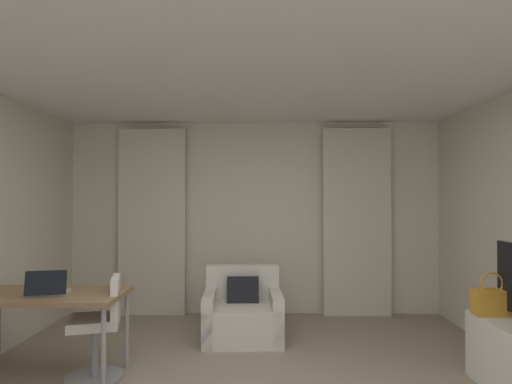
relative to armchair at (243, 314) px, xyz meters
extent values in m
cube|color=beige|center=(0.11, 1.03, 1.04)|extent=(5.12, 0.06, 2.60)
cube|color=white|center=(0.11, -2.00, 2.37)|extent=(5.12, 6.12, 0.06)
cube|color=beige|center=(-1.27, 0.90, 0.99)|extent=(0.90, 0.06, 2.50)
cube|color=beige|center=(1.48, 0.90, 0.99)|extent=(0.90, 0.06, 2.50)
cube|color=silver|center=(0.00, -0.04, -0.07)|extent=(0.89, 0.81, 0.38)
cube|color=silver|center=(-0.01, 0.28, 0.32)|extent=(0.86, 0.18, 0.39)
cube|color=silver|center=(0.37, -0.02, 0.00)|extent=(0.16, 0.78, 0.52)
cube|color=silver|center=(-0.36, -0.06, 0.00)|extent=(0.16, 0.78, 0.52)
cube|color=black|center=(0.00, 0.08, 0.22)|extent=(0.37, 0.22, 0.37)
cube|color=olive|center=(-1.63, -1.11, 0.46)|extent=(1.30, 0.66, 0.04)
cylinder|color=#99999E|center=(-1.03, -0.83, 0.09)|extent=(0.04, 0.04, 0.71)
cylinder|color=#99999E|center=(-1.03, -1.39, 0.09)|extent=(0.04, 0.04, 0.71)
cylinder|color=gray|center=(-1.22, -1.10, -0.03)|extent=(0.06, 0.06, 0.46)
cylinder|color=gray|center=(-1.22, -1.10, -0.24)|extent=(0.48, 0.48, 0.04)
cube|color=silver|center=(-1.22, -1.10, 0.24)|extent=(0.49, 0.49, 0.08)
cube|color=silver|center=(-1.06, -1.06, 0.45)|extent=(0.15, 0.36, 0.34)
cube|color=#ADADB2|center=(-1.59, -1.15, 0.49)|extent=(0.36, 0.29, 0.02)
cube|color=black|center=(-1.56, -1.26, 0.60)|extent=(0.32, 0.12, 0.20)
cube|color=orange|center=(2.17, -1.09, 0.42)|extent=(0.30, 0.14, 0.22)
torus|color=orange|center=(2.17, -1.09, 0.58)|extent=(0.20, 0.02, 0.20)
camera|label=1|loc=(0.23, -4.65, 1.30)|focal=29.09mm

